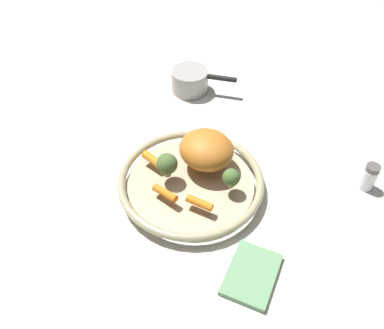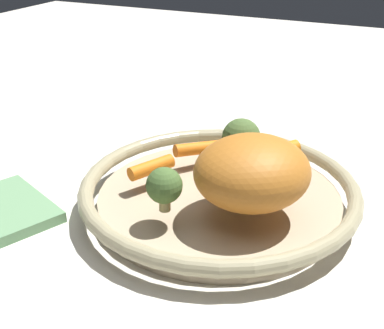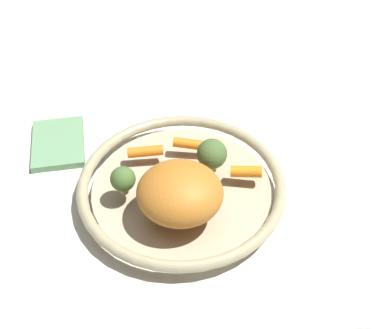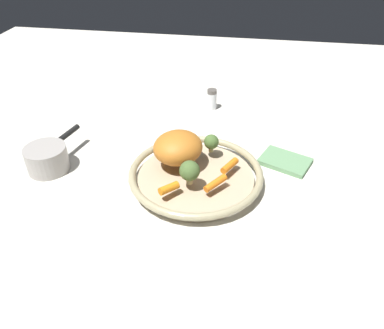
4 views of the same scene
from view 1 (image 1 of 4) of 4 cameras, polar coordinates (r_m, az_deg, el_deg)
ground_plane at (r=1.04m, az=-0.16°, el=-3.32°), size 2.58×2.58×0.00m
serving_bowl at (r=1.02m, az=-0.16°, el=-2.50°), size 0.36×0.36×0.04m
roast_chicken_piece at (r=1.01m, az=1.99°, el=2.07°), size 0.19×0.19×0.08m
baby_carrot_back at (r=1.04m, az=-5.56°, el=0.75°), size 0.05×0.05×0.02m
baby_carrot_left at (r=0.94m, az=1.03°, el=-5.30°), size 0.05×0.07×0.02m
baby_carrot_right at (r=0.96m, az=-3.73°, el=-3.93°), size 0.06×0.06×0.02m
broccoli_floret_mid at (r=0.97m, az=5.42°, el=-1.80°), size 0.04×0.04×0.05m
broccoli_floret_edge at (r=0.98m, az=-3.47°, el=0.04°), size 0.05×0.05×0.06m
salt_shaker at (r=1.10m, az=23.21°, el=-1.59°), size 0.04×0.04×0.07m
saucepan at (r=1.33m, az=-0.21°, el=11.48°), size 0.12×0.20×0.07m
dish_towel at (r=0.90m, az=8.20°, el=-14.74°), size 0.16×0.14×0.01m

